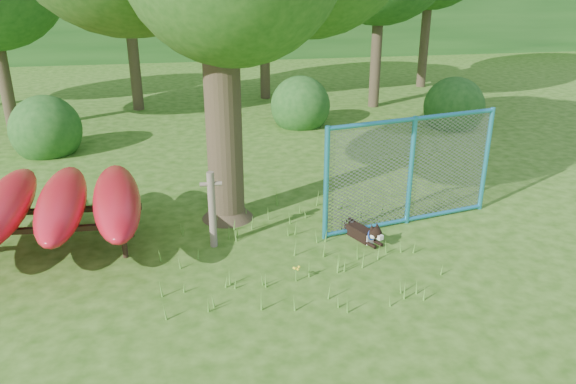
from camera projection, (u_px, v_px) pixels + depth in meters
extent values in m
plane|color=#275110|center=(289.00, 281.00, 8.65)|extent=(80.00, 80.00, 0.00)
cylinder|color=#382E1E|center=(222.00, 84.00, 9.89)|extent=(0.82, 0.82, 5.16)
cone|color=#382E1E|center=(227.00, 205.00, 10.76)|extent=(1.23, 1.23, 0.52)
cylinder|color=#382E1E|center=(256.00, 43.00, 9.56)|extent=(1.47, 0.28, 1.10)
cylinder|color=#382E1E|center=(192.00, 16.00, 9.71)|extent=(0.96, 0.99, 1.06)
cylinder|color=#6C5F51|center=(212.00, 210.00, 9.50)|extent=(0.13, 0.13, 1.37)
cylinder|color=#6C5F51|center=(211.00, 184.00, 9.32)|extent=(0.37, 0.08, 0.07)
cylinder|color=black|center=(124.00, 242.00, 9.28)|extent=(0.09, 0.09, 0.55)
cylinder|color=black|center=(131.00, 222.00, 9.99)|extent=(0.09, 0.09, 0.55)
cube|color=black|center=(30.00, 231.00, 9.00)|extent=(3.32, 0.28, 0.09)
cube|color=black|center=(44.00, 211.00, 9.72)|extent=(3.32, 0.28, 0.09)
ellipsoid|color=red|center=(6.00, 205.00, 9.19)|extent=(0.93, 3.36, 0.53)
ellipsoid|color=red|center=(62.00, 202.00, 9.29)|extent=(1.04, 3.38, 0.53)
ellipsoid|color=red|center=(117.00, 200.00, 9.40)|extent=(1.16, 3.39, 0.53)
cube|color=black|center=(359.00, 232.00, 10.02)|extent=(0.44, 0.64, 0.21)
cube|color=white|center=(369.00, 238.00, 9.82)|extent=(0.22, 0.19, 0.19)
sphere|color=black|center=(375.00, 233.00, 9.64)|extent=(0.22, 0.22, 0.22)
cube|color=white|center=(379.00, 237.00, 9.58)|extent=(0.13, 0.14, 0.08)
sphere|color=white|center=(373.00, 236.00, 9.61)|extent=(0.10, 0.10, 0.10)
sphere|color=white|center=(379.00, 234.00, 9.68)|extent=(0.10, 0.10, 0.10)
cone|color=black|center=(372.00, 227.00, 9.59)|extent=(0.09, 0.11, 0.11)
cone|color=black|center=(377.00, 225.00, 9.66)|extent=(0.12, 0.12, 0.11)
cylinder|color=black|center=(370.00, 245.00, 9.70)|extent=(0.16, 0.26, 0.06)
cylinder|color=black|center=(377.00, 242.00, 9.78)|extent=(0.16, 0.26, 0.06)
sphere|color=black|center=(350.00, 221.00, 10.26)|extent=(0.14, 0.14, 0.14)
torus|color=blue|center=(373.00, 234.00, 9.72)|extent=(0.22, 0.14, 0.22)
cylinder|color=teal|center=(326.00, 184.00, 9.65)|extent=(0.11, 0.11, 2.06)
cylinder|color=teal|center=(411.00, 171.00, 10.26)|extent=(0.11, 0.11, 2.06)
cylinder|color=teal|center=(486.00, 160.00, 10.87)|extent=(0.11, 0.11, 2.06)
cylinder|color=teal|center=(415.00, 119.00, 9.89)|extent=(3.38, 0.80, 0.08)
cylinder|color=teal|center=(407.00, 220.00, 10.62)|extent=(3.38, 0.80, 0.08)
plane|color=gray|center=(411.00, 171.00, 10.26)|extent=(3.37, 0.72, 3.44)
cylinder|color=#589631|center=(296.00, 275.00, 8.62)|extent=(0.02, 0.02, 0.23)
sphere|color=yellow|center=(296.00, 268.00, 8.58)|extent=(0.04, 0.04, 0.04)
sphere|color=yellow|center=(299.00, 267.00, 8.60)|extent=(0.04, 0.04, 0.04)
sphere|color=yellow|center=(294.00, 268.00, 8.61)|extent=(0.04, 0.04, 0.04)
sphere|color=yellow|center=(298.00, 269.00, 8.55)|extent=(0.04, 0.04, 0.04)
sphere|color=yellow|center=(295.00, 268.00, 8.55)|extent=(0.04, 0.04, 0.04)
cylinder|color=#382E1E|center=(1.00, 58.00, 15.91)|extent=(0.36, 0.36, 4.20)
cylinder|color=#382E1E|center=(131.00, 30.00, 18.13)|extent=(0.36, 0.36, 5.25)
cylinder|color=#382E1E|center=(265.00, 45.00, 20.05)|extent=(0.36, 0.36, 3.85)
cylinder|color=#382E1E|center=(377.00, 36.00, 18.63)|extent=(0.36, 0.36, 4.76)
cylinder|color=#382E1E|center=(426.00, 24.00, 21.85)|extent=(0.36, 0.36, 4.90)
sphere|color=#1B4D19|center=(50.00, 152.00, 14.67)|extent=(1.80, 1.80, 1.80)
sphere|color=#1B4D19|center=(452.00, 127.00, 17.03)|extent=(1.80, 1.80, 1.80)
sphere|color=#1B4D19|center=(300.00, 125.00, 17.20)|extent=(1.80, 1.80, 1.80)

